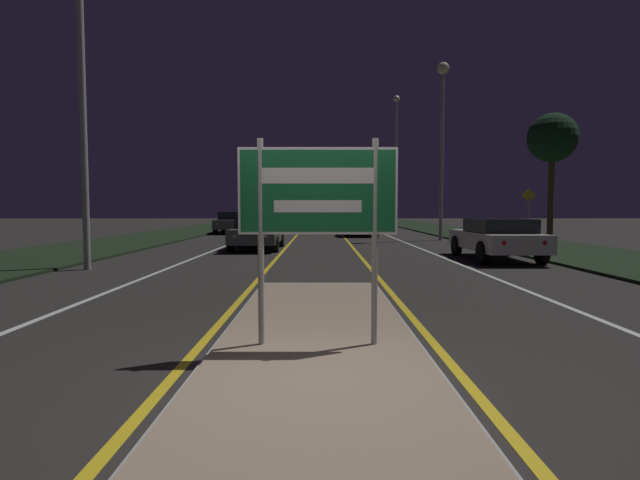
# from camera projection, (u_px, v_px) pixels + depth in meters

# --- Properties ---
(ground_plane) EXTENTS (160.00, 160.00, 0.00)m
(ground_plane) POSITION_uv_depth(u_px,v_px,m) (319.00, 385.00, 4.68)
(ground_plane) COLOR #282623
(median_island) EXTENTS (2.47, 9.68, 0.10)m
(median_island) POSITION_uv_depth(u_px,v_px,m) (320.00, 349.00, 5.75)
(median_island) COLOR #999993
(median_island) RESTS_ON ground_plane
(verge_left) EXTENTS (5.00, 100.00, 0.08)m
(verge_left) POSITION_uv_depth(u_px,v_px,m) (130.00, 241.00, 24.68)
(verge_left) COLOR black
(verge_left) RESTS_ON ground_plane
(verge_right) EXTENTS (5.00, 100.00, 0.08)m
(verge_right) POSITION_uv_depth(u_px,v_px,m) (513.00, 241.00, 24.61)
(verge_right) COLOR black
(verge_right) RESTS_ON ground_plane
(centre_line_yellow_left) EXTENTS (0.12, 70.00, 0.01)m
(centre_line_yellow_left) POSITION_uv_depth(u_px,v_px,m) (297.00, 236.00, 29.64)
(centre_line_yellow_left) COLOR gold
(centre_line_yellow_left) RESTS_ON ground_plane
(centre_line_yellow_right) EXTENTS (0.12, 70.00, 0.01)m
(centre_line_yellow_right) POSITION_uv_depth(u_px,v_px,m) (345.00, 236.00, 29.63)
(centre_line_yellow_right) COLOR gold
(centre_line_yellow_right) RESTS_ON ground_plane
(lane_line_white_left) EXTENTS (0.12, 70.00, 0.01)m
(lane_line_white_left) POSITION_uv_depth(u_px,v_px,m) (251.00, 236.00, 29.65)
(lane_line_white_left) COLOR silver
(lane_line_white_left) RESTS_ON ground_plane
(lane_line_white_right) EXTENTS (0.12, 70.00, 0.01)m
(lane_line_white_right) POSITION_uv_depth(u_px,v_px,m) (392.00, 236.00, 29.62)
(lane_line_white_right) COLOR silver
(lane_line_white_right) RESTS_ON ground_plane
(edge_line_white_left) EXTENTS (0.10, 70.00, 0.01)m
(edge_line_white_left) POSITION_uv_depth(u_px,v_px,m) (201.00, 236.00, 29.66)
(edge_line_white_left) COLOR silver
(edge_line_white_left) RESTS_ON ground_plane
(edge_line_white_right) EXTENTS (0.10, 70.00, 0.01)m
(edge_line_white_right) POSITION_uv_depth(u_px,v_px,m) (442.00, 237.00, 29.61)
(edge_line_white_right) COLOR silver
(edge_line_white_right) RESTS_ON ground_plane
(highway_sign) EXTENTS (1.80, 0.07, 2.35)m
(highway_sign) POSITION_uv_depth(u_px,v_px,m) (320.00, 201.00, 5.64)
(highway_sign) COLOR #9E9E99
(highway_sign) RESTS_ON median_island
(streetlight_left_near) EXTENTS (0.64, 0.64, 9.77)m
(streetlight_left_near) POSITION_uv_depth(u_px,v_px,m) (82.00, 11.00, 13.17)
(streetlight_left_near) COLOR #9E9E99
(streetlight_left_near) RESTS_ON ground_plane
(streetlight_right_near) EXTENTS (0.62, 0.62, 9.16)m
(streetlight_right_near) POSITION_uv_depth(u_px,v_px,m) (444.00, 116.00, 25.70)
(streetlight_right_near) COLOR #9E9E99
(streetlight_right_near) RESTS_ON ground_plane
(streetlight_right_far) EXTENTS (0.56, 0.56, 10.96)m
(streetlight_right_far) POSITION_uv_depth(u_px,v_px,m) (398.00, 143.00, 41.21)
(streetlight_right_far) COLOR #9E9E99
(streetlight_right_far) RESTS_ON ground_plane
(car_receding_0) EXTENTS (1.99, 4.64, 1.34)m
(car_receding_0) POSITION_uv_depth(u_px,v_px,m) (498.00, 237.00, 16.13)
(car_receding_0) COLOR silver
(car_receding_0) RESTS_ON ground_plane
(car_receding_1) EXTENTS (1.96, 4.10, 1.48)m
(car_receding_1) POSITION_uv_depth(u_px,v_px,m) (362.00, 223.00, 30.12)
(car_receding_1) COLOR silver
(car_receding_1) RESTS_ON ground_plane
(car_approaching_0) EXTENTS (1.93, 4.46, 1.41)m
(car_approaching_0) POSITION_uv_depth(u_px,v_px,m) (260.00, 231.00, 20.38)
(car_approaching_0) COLOR #4C514C
(car_approaching_0) RESTS_ON ground_plane
(car_approaching_1) EXTENTS (1.95, 4.28, 1.44)m
(car_approaching_1) POSITION_uv_depth(u_px,v_px,m) (234.00, 222.00, 33.26)
(car_approaching_1) COLOR #4C514C
(car_approaching_1) RESTS_ON ground_plane
(car_approaching_2) EXTENTS (1.99, 4.49, 1.31)m
(car_approaching_2) POSITION_uv_depth(u_px,v_px,m) (257.00, 219.00, 44.75)
(car_approaching_2) COLOR #B7B7BC
(car_approaching_2) RESTS_ON ground_plane
(warning_sign) EXTENTS (0.60, 0.06, 2.47)m
(warning_sign) POSITION_uv_depth(u_px,v_px,m) (530.00, 211.00, 22.44)
(warning_sign) COLOR #9E9E99
(warning_sign) RESTS_ON verge_right
(roadside_palm_right) EXTENTS (1.96, 1.96, 5.40)m
(roadside_palm_right) POSITION_uv_depth(u_px,v_px,m) (555.00, 139.00, 19.96)
(roadside_palm_right) COLOR #4C3823
(roadside_palm_right) RESTS_ON verge_right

